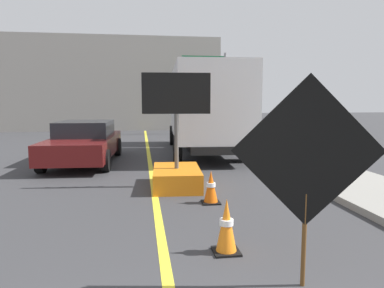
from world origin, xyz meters
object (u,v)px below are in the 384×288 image
(arrow_board_trailer, at_px, (177,167))
(box_truck, at_px, (205,107))
(pickup_car, at_px, (84,142))
(traffic_cone_mid_lane, at_px, (211,187))
(roadwork_sign, at_px, (307,155))
(traffic_cone_near_sign, at_px, (226,226))
(highway_guide_sign, at_px, (213,79))

(arrow_board_trailer, distance_m, box_truck, 5.85)
(pickup_car, relative_size, traffic_cone_mid_lane, 7.39)
(arrow_board_trailer, bearing_deg, roadwork_sign, -79.10)
(traffic_cone_near_sign, bearing_deg, highway_guide_sign, 79.20)
(arrow_board_trailer, relative_size, box_truck, 0.35)
(pickup_car, distance_m, traffic_cone_mid_lane, 6.21)
(arrow_board_trailer, distance_m, traffic_cone_near_sign, 3.84)
(box_truck, bearing_deg, traffic_cone_near_sign, -98.54)
(arrow_board_trailer, height_order, traffic_cone_near_sign, arrow_board_trailer)
(box_truck, bearing_deg, pickup_car, -159.42)
(roadwork_sign, distance_m, pickup_car, 9.38)
(roadwork_sign, distance_m, highway_guide_sign, 18.63)
(arrow_board_trailer, xyz_separation_m, traffic_cone_near_sign, (0.29, -3.83, -0.11))
(box_truck, height_order, traffic_cone_near_sign, box_truck)
(roadwork_sign, height_order, traffic_cone_mid_lane, roadwork_sign)
(highway_guide_sign, height_order, traffic_cone_near_sign, highway_guide_sign)
(roadwork_sign, distance_m, traffic_cone_mid_lane, 3.55)
(roadwork_sign, bearing_deg, arrow_board_trailer, 100.90)
(arrow_board_trailer, bearing_deg, traffic_cone_mid_lane, -69.81)
(roadwork_sign, relative_size, traffic_cone_near_sign, 3.12)
(box_truck, distance_m, traffic_cone_near_sign, 9.49)
(traffic_cone_near_sign, bearing_deg, traffic_cone_mid_lane, 83.92)
(box_truck, relative_size, traffic_cone_near_sign, 10.37)
(roadwork_sign, xyz_separation_m, traffic_cone_mid_lane, (-0.38, 3.33, -1.15))
(arrow_board_trailer, distance_m, pickup_car, 4.67)
(traffic_cone_mid_lane, bearing_deg, box_truck, 80.63)
(highway_guide_sign, height_order, traffic_cone_mid_lane, highway_guide_sign)
(box_truck, distance_m, traffic_cone_mid_lane, 7.17)
(arrow_board_trailer, distance_m, highway_guide_sign, 14.30)
(arrow_board_trailer, bearing_deg, pickup_car, 125.38)
(highway_guide_sign, bearing_deg, roadwork_sign, -98.30)
(roadwork_sign, bearing_deg, highway_guide_sign, 81.70)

